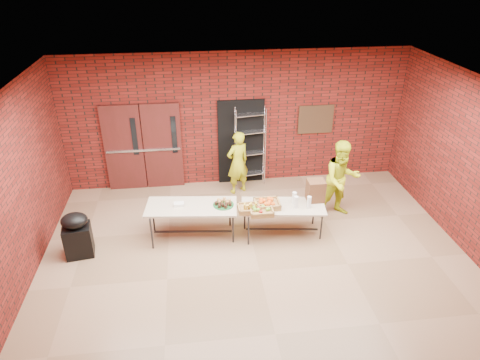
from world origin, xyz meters
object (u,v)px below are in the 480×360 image
object	(u,v)px
volunteer_woman	(238,163)
covered_grill	(77,235)
table_right	(283,208)
coffee_dispenser	(316,190)
volunteer_man	(341,180)
wire_rack	(250,147)
table_left	(191,208)

from	to	relation	value
volunteer_woman	covered_grill	bearing A→B (deg)	7.02
volunteer_woman	table_right	bearing A→B (deg)	85.65
coffee_dispenser	volunteer_man	distance (m)	0.81
coffee_dispenser	wire_rack	bearing A→B (deg)	115.79
coffee_dispenser	volunteer_woman	xyz separation A→B (m)	(-1.36, 1.71, -0.13)
table_right	covered_grill	world-z (taller)	covered_grill
volunteer_woman	table_left	bearing A→B (deg)	32.03
table_right	coffee_dispenser	xyz separation A→B (m)	(0.68, 0.13, 0.28)
wire_rack	volunteer_woman	xyz separation A→B (m)	(-0.35, -0.39, -0.21)
table_right	coffee_dispenser	size ratio (longest dim) A/B	3.87
volunteer_woman	volunteer_man	bearing A→B (deg)	123.48
table_right	volunteer_man	xyz separation A→B (m)	(1.36, 0.57, 0.24)
covered_grill	table_right	bearing A→B (deg)	-5.87
volunteer_man	coffee_dispenser	bearing A→B (deg)	-153.80
wire_rack	volunteer_man	distance (m)	2.37
volunteer_woman	wire_rack	bearing A→B (deg)	-156.78
wire_rack	table_left	size ratio (longest dim) A/B	1.07
volunteer_man	table_left	bearing A→B (deg)	-178.68
wire_rack	table_right	bearing A→B (deg)	-90.20
covered_grill	volunteer_man	xyz separation A→B (m)	(5.30, 0.75, 0.41)
table_left	covered_grill	bearing A→B (deg)	-165.44
wire_rack	coffee_dispenser	bearing A→B (deg)	-72.99
wire_rack	volunteer_woman	world-z (taller)	wire_rack
table_left	table_right	world-z (taller)	table_left
wire_rack	volunteer_man	size ratio (longest dim) A/B	1.14
covered_grill	volunteer_woman	world-z (taller)	volunteer_woman
volunteer_woman	coffee_dispenser	bearing A→B (deg)	103.77
table_right	volunteer_woman	xyz separation A→B (m)	(-0.68, 1.84, 0.15)
covered_grill	volunteer_woman	bearing A→B (deg)	23.31
table_left	volunteer_woman	xyz separation A→B (m)	(1.12, 1.71, 0.10)
wire_rack	table_right	distance (m)	2.28
table_left	table_right	bearing A→B (deg)	2.14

